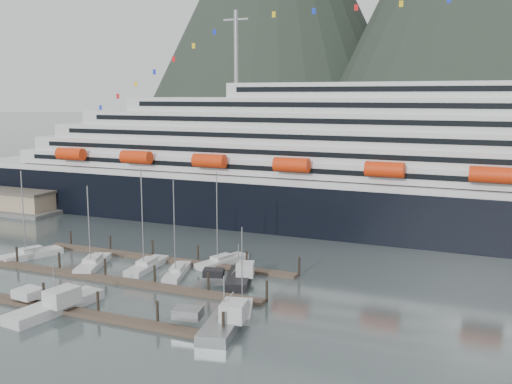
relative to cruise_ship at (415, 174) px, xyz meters
The scene contains 14 objects.
ground 63.76m from the cruise_ship, 118.66° to the right, with size 1600.00×1600.00×0.00m, color #4C5A5A.
cruise_ship is the anchor object (origin of this frame).
dock_near 74.63m from the cruise_ship, 118.31° to the right, with size 48.18×2.28×3.20m.
dock_mid 63.65m from the cruise_ship, 123.96° to the right, with size 48.18×2.28×3.20m.
dock_far 53.59m from the cruise_ship, 131.95° to the right, with size 48.18×2.28×3.20m.
sailboat_a 74.54m from the cruise_ship, 140.76° to the right, with size 6.51×10.69×15.75m.
sailboat_b 57.52m from the cruise_ship, 128.23° to the right, with size 3.87×10.77×17.00m.
sailboat_c 65.11m from the cruise_ship, 132.77° to the right, with size 6.58×11.13×14.14m.
sailboat_d 54.82m from the cruise_ship, 122.27° to the right, with size 5.47×10.44×15.52m.
sailboat_g 46.09m from the cruise_ship, 124.08° to the right, with size 5.58×10.70×16.05m.
sailboat_h 58.85m from the cruise_ship, 102.03° to the right, with size 4.94×8.12×11.97m.
trawler_c 74.90m from the cruise_ship, 118.06° to the right, with size 10.07×14.16×7.05m.
trawler_d 63.81m from the cruise_ship, 101.16° to the right, with size 9.46×12.59×7.21m.
trawler_e 49.64m from the cruise_ship, 112.22° to the right, with size 8.58×10.46×6.43m.
Camera 1 is at (49.27, -67.74, 27.78)m, focal length 42.00 mm.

